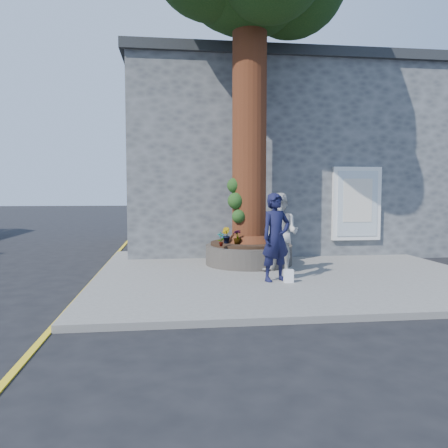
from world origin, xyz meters
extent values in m
plane|color=black|center=(0.00, 0.00, 0.00)|extent=(120.00, 120.00, 0.00)
cube|color=slate|center=(1.50, 1.00, 0.06)|extent=(9.00, 8.00, 0.12)
cube|color=yellow|center=(-3.05, 1.00, 0.00)|extent=(0.10, 30.00, 0.01)
cube|color=#4A4C4F|center=(2.50, 7.20, 3.00)|extent=(10.00, 8.00, 6.00)
cube|color=black|center=(2.50, 7.20, 6.15)|extent=(10.30, 8.30, 0.30)
cube|color=white|center=(4.30, 3.14, 1.70)|extent=(1.50, 0.12, 2.20)
cube|color=silver|center=(4.30, 3.08, 1.70)|extent=(1.25, 0.04, 1.95)
cube|color=silver|center=(4.30, 3.06, 1.80)|extent=(0.90, 0.02, 1.30)
cylinder|color=black|center=(0.80, 2.00, 0.38)|extent=(2.30, 2.30, 0.52)
cylinder|color=black|center=(0.80, 2.00, 0.68)|extent=(2.04, 2.04, 0.08)
cylinder|color=#4B2912|center=(0.80, 2.00, 4.47)|extent=(0.90, 0.90, 7.50)
cone|color=#4B2912|center=(0.80, 2.00, 1.07)|extent=(1.24, 1.24, 0.70)
sphere|color=#204316|center=(0.42, 1.80, 1.82)|extent=(0.44, 0.44, 0.44)
sphere|color=#204316|center=(0.48, 1.70, 1.42)|extent=(0.36, 0.36, 0.36)
sphere|color=#204316|center=(0.40, 1.92, 2.22)|extent=(0.40, 0.40, 0.40)
imported|color=black|center=(0.98, -0.27, 1.07)|extent=(0.81, 0.68, 1.90)
imported|color=beige|center=(1.30, 0.59, 1.07)|extent=(1.17, 1.16, 1.91)
cube|color=white|center=(1.21, -0.47, 0.26)|extent=(0.20, 0.13, 0.28)
imported|color=gray|center=(-0.05, 1.15, 0.89)|extent=(0.21, 0.17, 0.35)
imported|color=gray|center=(0.15, 1.75, 0.93)|extent=(0.31, 0.31, 0.42)
imported|color=gray|center=(0.42, 1.53, 0.90)|extent=(0.25, 0.25, 0.37)
imported|color=gray|center=(1.23, 1.15, 0.88)|extent=(0.38, 0.39, 0.33)
camera|label=1|loc=(-1.28, -9.42, 2.04)|focal=35.00mm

